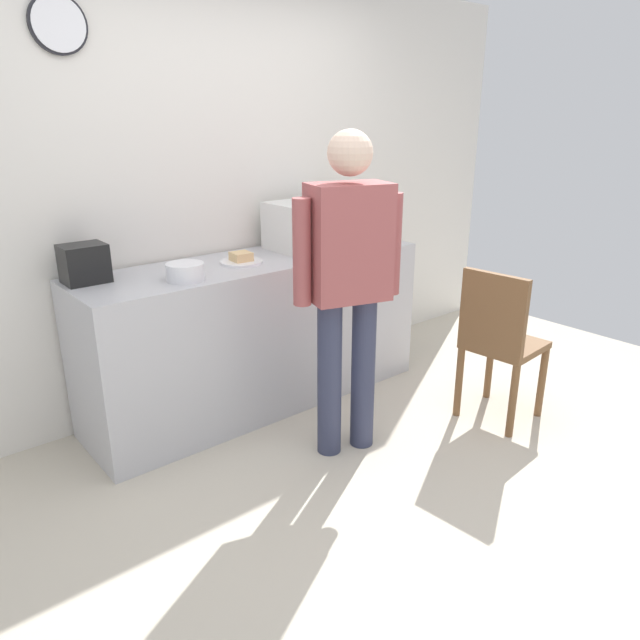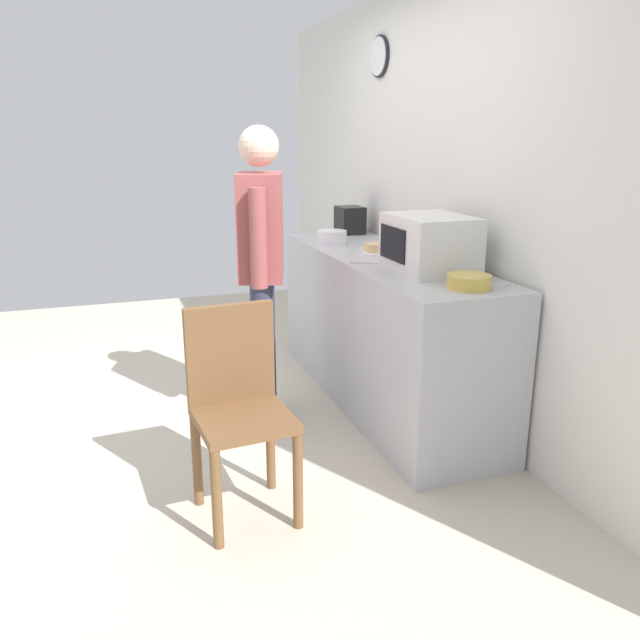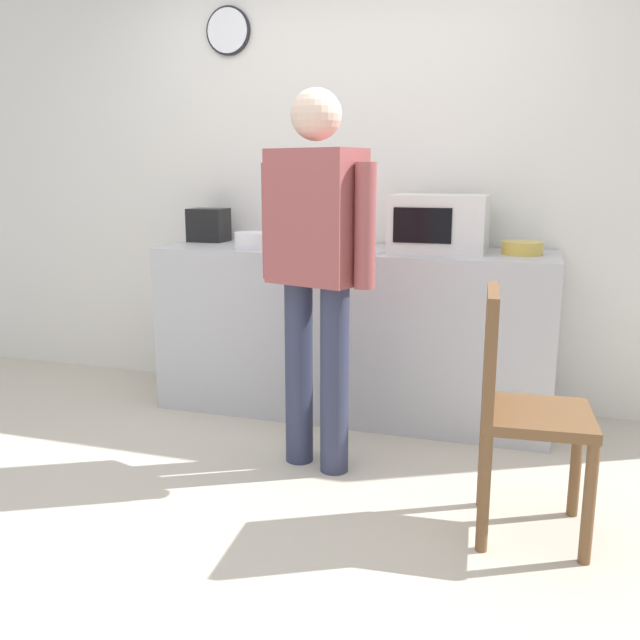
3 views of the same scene
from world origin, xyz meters
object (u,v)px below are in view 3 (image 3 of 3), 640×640
Objects in this scene: person_standing at (316,254)px; spoon_utensil at (374,254)px; microwave at (439,223)px; cereal_bowl at (252,240)px; toaster at (209,225)px; fork_utensil at (529,250)px; salad_bowl at (522,248)px; wooden_chair at (516,401)px; sandwich_plate at (333,245)px.

spoon_utensil is at bearing 77.89° from person_standing.
microwave reaches higher than spoon_utensil.
cereal_bowl is 0.91× the size of toaster.
fork_utensil is 1.32m from person_standing.
wooden_chair is at bearing -87.87° from salad_bowl.
toaster is 2.33m from wooden_chair.
person_standing reaches higher than toaster.
toaster is at bearing 168.96° from sandwich_plate.
fork_utensil is at bearing 90.50° from wooden_chair.
cereal_bowl is 0.21× the size of wooden_chair.
wooden_chair is at bearing -67.87° from microwave.
spoon_utensil is at bearing -139.14° from microwave.
wooden_chair is at bearing -89.50° from fork_utensil.
spoon_utensil is 0.59m from person_standing.
wooden_chair is (1.05, -1.10, -0.43)m from sandwich_plate.
wooden_chair is (0.01, -1.32, -0.42)m from fork_utensil.
microwave is at bearing 178.41° from salad_bowl.
cereal_bowl is at bearing 132.54° from person_standing.
microwave is at bearing 63.29° from person_standing.
salad_bowl is 1.06× the size of cereal_bowl.
spoon_utensil is (-0.76, -0.40, 0.00)m from fork_utensil.
cereal_bowl reaches higher than salad_bowl.
wooden_chair is at bearing -33.34° from cereal_bowl.
cereal_bowl reaches higher than sandwich_plate.
fork_utensil is at bearing 27.90° from spoon_utensil.
sandwich_plate is 0.15× the size of person_standing.
wooden_chair is at bearing -33.76° from toaster.
sandwich_plate is at bearing -168.22° from fork_utensil.
fork_utensil reaches higher than wooden_chair.
salad_bowl is at bearing 3.25° from sandwich_plate.
fork_utensil is 1.38m from wooden_chair.
person_standing is 1.07m from wooden_chair.
cereal_bowl is 0.86m from person_standing.
fork_utensil is at bearing 17.55° from microwave.
spoon_utensil is at bearing -152.10° from fork_utensil.
sandwich_plate is at bearing -173.10° from microwave.
salad_bowl is 1.25× the size of fork_utensil.
microwave is 0.94m from person_standing.
sandwich_plate reaches higher than spoon_utensil.
sandwich_plate is (-0.57, -0.07, -0.13)m from microwave.
spoon_utensil is 0.18× the size of wooden_chair.
microwave is 1.38m from wooden_chair.
microwave reaches higher than sandwich_plate.
person_standing reaches higher than salad_bowl.
salad_bowl is at bearing 7.43° from cereal_bowl.
toaster is (-1.42, 0.10, -0.05)m from microwave.
microwave is at bearing -162.45° from fork_utensil.
sandwich_plate reaches higher than fork_utensil.
sandwich_plate is 1.00m from salad_bowl.
cereal_bowl is 1.18× the size of spoon_utensil.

